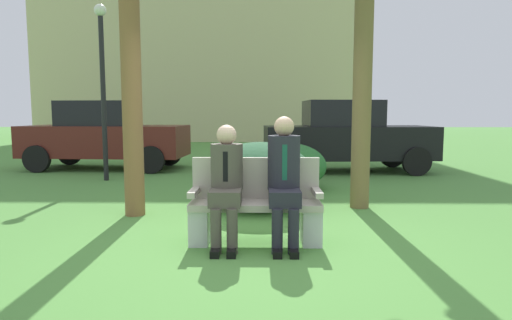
# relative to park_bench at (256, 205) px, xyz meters

# --- Properties ---
(ground_plane) EXTENTS (80.00, 80.00, 0.00)m
(ground_plane) POSITION_rel_park_bench_xyz_m (-0.02, -0.18, -0.40)
(ground_plane) COLOR #508D3D
(park_bench) EXTENTS (1.38, 0.44, 0.90)m
(park_bench) POSITION_rel_park_bench_xyz_m (0.00, 0.00, 0.00)
(park_bench) COLOR #B7AD9E
(park_bench) RESTS_ON ground
(seated_man_left) EXTENTS (0.34, 0.72, 1.26)m
(seated_man_left) POSITION_rel_park_bench_xyz_m (-0.30, -0.12, 0.31)
(seated_man_left) COLOR #4C473D
(seated_man_left) RESTS_ON ground
(seated_man_right) EXTENTS (0.34, 0.72, 1.35)m
(seated_man_right) POSITION_rel_park_bench_xyz_m (0.30, -0.11, 0.35)
(seated_man_right) COLOR #23232D
(seated_man_right) RESTS_ON ground
(shrub_near_bench) EXTENTS (1.56, 1.43, 0.97)m
(shrub_near_bench) POSITION_rel_park_bench_xyz_m (0.04, 1.62, 0.09)
(shrub_near_bench) COLOR #2C5937
(shrub_near_bench) RESTS_ON ground
(shrub_mid_lawn) EXTENTS (1.34, 1.23, 0.84)m
(shrub_mid_lawn) POSITION_rel_park_bench_xyz_m (0.57, 3.30, 0.02)
(shrub_mid_lawn) COLOR #2B6D31
(shrub_mid_lawn) RESTS_ON ground
(parked_car_near) EXTENTS (3.98, 1.88, 1.68)m
(parked_car_near) POSITION_rel_park_bench_xyz_m (-3.84, 6.16, 0.44)
(parked_car_near) COLOR #591E19
(parked_car_near) RESTS_ON ground
(parked_car_far) EXTENTS (3.98, 1.88, 1.68)m
(parked_car_far) POSITION_rel_park_bench_xyz_m (2.06, 5.74, 0.44)
(parked_car_far) COLOR black
(parked_car_far) RESTS_ON ground
(street_lamp) EXTENTS (0.24, 0.24, 3.55)m
(street_lamp) POSITION_rel_park_bench_xyz_m (-3.16, 4.29, 1.78)
(street_lamp) COLOR black
(street_lamp) RESTS_ON ground
(building_backdrop) EXTENTS (16.26, 8.96, 14.05)m
(building_backdrop) POSITION_rel_park_bench_xyz_m (-3.33, 20.63, 6.65)
(building_backdrop) COLOR #C8BE8A
(building_backdrop) RESTS_ON ground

